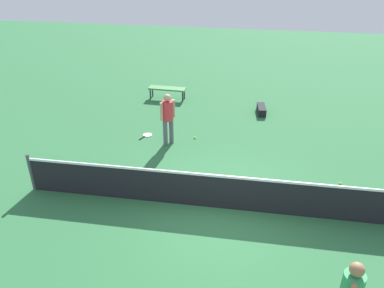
# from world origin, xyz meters

# --- Properties ---
(ground_plane) EXTENTS (40.00, 40.00, 0.00)m
(ground_plane) POSITION_xyz_m (0.00, 0.00, 0.00)
(ground_plane) COLOR #2D6B3D
(court_net) EXTENTS (10.09, 0.09, 1.07)m
(court_net) POSITION_xyz_m (0.00, 0.00, 0.50)
(court_net) COLOR #4C4C51
(court_net) RESTS_ON ground_plane
(player_near_side) EXTENTS (0.48, 0.48, 1.70)m
(player_near_side) POSITION_xyz_m (2.02, -3.05, 1.01)
(player_near_side) COLOR #595960
(player_near_side) RESTS_ON ground_plane
(tennis_racket_near_player) EXTENTS (0.42, 0.60, 0.03)m
(tennis_racket_near_player) POSITION_xyz_m (2.86, -3.47, 0.01)
(tennis_racket_near_player) COLOR white
(tennis_racket_near_player) RESTS_ON ground_plane
(tennis_ball_near_player) EXTENTS (0.07, 0.07, 0.07)m
(tennis_ball_near_player) POSITION_xyz_m (2.44, -0.91, 0.03)
(tennis_ball_near_player) COLOR #C6E033
(tennis_ball_near_player) RESTS_ON ground_plane
(tennis_ball_by_net) EXTENTS (0.07, 0.07, 0.07)m
(tennis_ball_by_net) POSITION_xyz_m (0.04, -1.33, 0.03)
(tennis_ball_by_net) COLOR #C6E033
(tennis_ball_by_net) RESTS_ON ground_plane
(tennis_ball_midcourt) EXTENTS (0.07, 0.07, 0.07)m
(tennis_ball_midcourt) POSITION_xyz_m (-3.07, -1.53, 0.03)
(tennis_ball_midcourt) COLOR #C6E033
(tennis_ball_midcourt) RESTS_ON ground_plane
(tennis_ball_baseline) EXTENTS (0.07, 0.07, 0.07)m
(tennis_ball_baseline) POSITION_xyz_m (2.93, -1.05, 0.03)
(tennis_ball_baseline) COLOR #C6E033
(tennis_ball_baseline) RESTS_ON ground_plane
(tennis_ball_stray_left) EXTENTS (0.07, 0.07, 0.07)m
(tennis_ball_stray_left) POSITION_xyz_m (1.24, -3.52, 0.03)
(tennis_ball_stray_left) COLOR #C6E033
(tennis_ball_stray_left) RESTS_ON ground_plane
(tennis_ball_stray_right) EXTENTS (0.07, 0.07, 0.07)m
(tennis_ball_stray_right) POSITION_xyz_m (-1.96, -0.62, 0.03)
(tennis_ball_stray_right) COLOR #C6E033
(tennis_ball_stray_right) RESTS_ON ground_plane
(courtside_bench) EXTENTS (1.52, 0.46, 0.48)m
(courtside_bench) POSITION_xyz_m (2.87, -6.73, 0.42)
(courtside_bench) COLOR #4C8C4C
(courtside_bench) RESTS_ON ground_plane
(equipment_bag) EXTENTS (0.36, 0.83, 0.28)m
(equipment_bag) POSITION_xyz_m (-0.91, -5.96, 0.14)
(equipment_bag) COLOR black
(equipment_bag) RESTS_ON ground_plane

